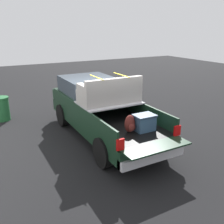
# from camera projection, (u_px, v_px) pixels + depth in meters

# --- Properties ---
(ground_plane) EXTENTS (40.00, 40.00, 0.00)m
(ground_plane) POSITION_uv_depth(u_px,v_px,m) (104.00, 137.00, 8.79)
(ground_plane) COLOR black
(pickup_truck) EXTENTS (6.05, 2.06, 2.23)m
(pickup_truck) POSITION_uv_depth(u_px,v_px,m) (99.00, 107.00, 8.81)
(pickup_truck) COLOR black
(pickup_truck) RESTS_ON ground_plane
(trash_can) EXTENTS (0.60, 0.60, 0.98)m
(trash_can) POSITION_uv_depth(u_px,v_px,m) (2.00, 109.00, 10.25)
(trash_can) COLOR #1E592D
(trash_can) RESTS_ON ground_plane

